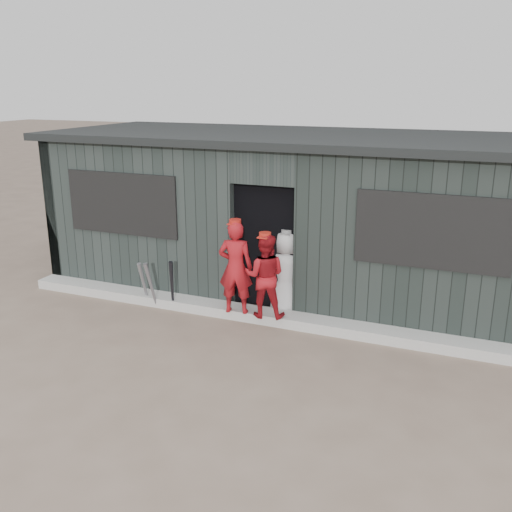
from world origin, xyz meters
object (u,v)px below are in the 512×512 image
at_px(bat_mid, 151,286).
at_px(player_red_right, 265,276).
at_px(bat_right, 172,286).
at_px(player_grey_back, 286,273).
at_px(player_red_left, 236,267).
at_px(bat_left, 144,283).
at_px(dugout, 294,213).

bearing_deg(bat_mid, player_red_right, 2.68).
relative_size(bat_right, player_grey_back, 0.63).
bearing_deg(bat_right, player_grey_back, 17.83).
xyz_separation_m(bat_right, player_red_right, (1.53, 0.01, 0.35)).
relative_size(player_red_left, player_grey_back, 1.05).
bearing_deg(bat_left, bat_mid, -24.50).
relative_size(bat_mid, player_red_left, 0.57).
xyz_separation_m(bat_mid, player_red_right, (1.86, 0.09, 0.37)).
height_order(player_grey_back, dugout, dugout).
bearing_deg(dugout, player_grey_back, -75.59).
distance_m(bat_left, player_red_right, 2.09).
relative_size(bat_left, bat_right, 0.93).
relative_size(player_red_right, player_grey_back, 0.93).
bearing_deg(bat_right, player_red_right, 0.50).
bearing_deg(player_grey_back, dugout, -76.37).
distance_m(player_grey_back, dugout, 1.50).
bearing_deg(player_grey_back, bat_mid, 16.20).
bearing_deg(player_red_left, player_red_right, 170.17).
xyz_separation_m(bat_left, bat_mid, (0.19, -0.09, 0.02)).
distance_m(player_red_left, dugout, 1.93).
height_order(bat_right, dugout, dugout).
relative_size(player_grey_back, dugout, 0.16).
xyz_separation_m(bat_left, player_red_left, (1.60, -0.02, 0.47)).
xyz_separation_m(player_red_left, player_red_right, (0.45, 0.02, -0.08)).
relative_size(bat_right, player_red_right, 0.67).
distance_m(bat_right, player_red_left, 1.16).
bearing_deg(player_red_right, bat_mid, -9.77).
bearing_deg(bat_right, dugout, 54.28).
bearing_deg(dugout, player_red_right, -83.99).
bearing_deg(bat_mid, bat_right, 12.59).
bearing_deg(bat_mid, player_red_left, 2.91).
bearing_deg(player_red_left, bat_left, -12.31).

